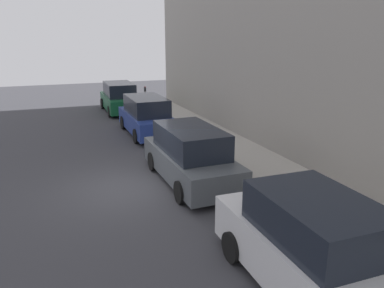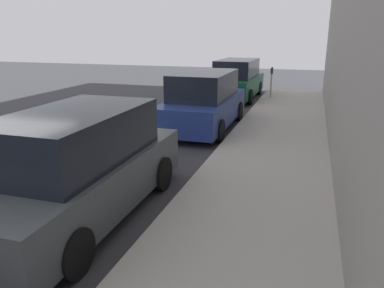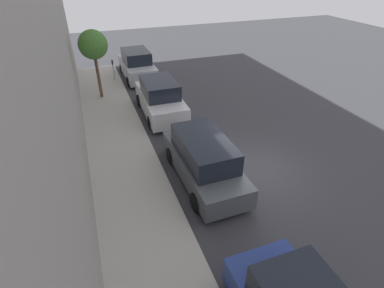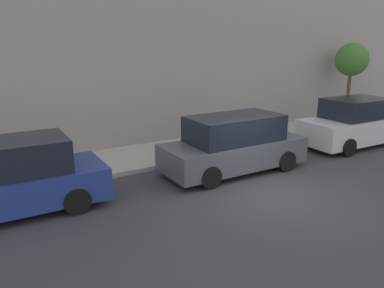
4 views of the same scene
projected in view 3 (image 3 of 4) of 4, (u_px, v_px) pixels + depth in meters
name	position (u px, v px, depth m)	size (l,w,h in m)	color
ground_plane	(251.00, 170.00, 12.56)	(60.00, 60.00, 0.00)	#38383D
sidewalk	(134.00, 197.00, 11.09)	(2.89, 32.00, 0.15)	#B2ADA3
parked_suv_nearest	(137.00, 65.00, 21.58)	(2.08, 4.82, 1.98)	#B7BABF
parked_suv_second	(160.00, 99.00, 16.55)	(2.08, 4.84, 1.98)	silver
parked_minivan_third	(204.00, 160.00, 11.62)	(2.02, 4.92, 1.90)	#4C5156
parking_meter_near	(113.00, 68.00, 20.74)	(0.11, 0.15, 1.45)	#ADADB2
street_tree	(93.00, 45.00, 17.05)	(1.66, 1.66, 4.01)	brown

